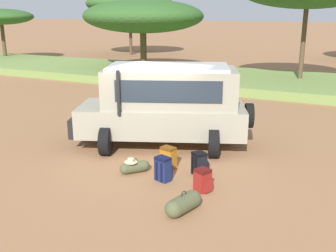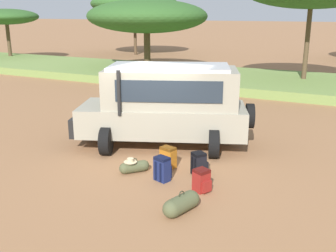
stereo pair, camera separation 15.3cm
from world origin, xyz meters
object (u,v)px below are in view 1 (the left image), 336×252
Objects in this scene: acacia_tree_far_left at (1,17)px; acacia_tree_left_mid at (130,4)px; backpack_cluster_center at (200,164)px; backpack_near_rear_wheel at (203,180)px; duffel_bag_soft_canvas at (183,204)px; acacia_tree_centre_back at (143,16)px; safari_vehicle at (165,104)px; duffel_bag_low_black_case at (135,167)px; backpack_beside_front_wheel at (163,169)px; backpack_outermost at (168,158)px.

acacia_tree_left_mid reaches higher than acacia_tree_far_left.
backpack_near_rear_wheel is (0.41, -0.85, -0.03)m from backpack_cluster_center.
backpack_near_rear_wheel is at bearing -64.19° from backpack_cluster_center.
acacia_tree_far_left reaches higher than duffel_bag_soft_canvas.
backpack_near_rear_wheel is 0.07× the size of acacia_tree_left_mid.
backpack_near_rear_wheel is 0.07× the size of acacia_tree_centre_back.
safari_vehicle is 8.11× the size of duffel_bag_low_black_case.
backpack_cluster_center is at bearing 47.61° from backpack_beside_front_wheel.
duffel_bag_low_black_case is at bearing 171.86° from backpack_beside_front_wheel.
acacia_tree_far_left is at bearing 146.81° from backpack_cluster_center.
acacia_tree_left_mid is at bearing 53.81° from acacia_tree_far_left.
backpack_beside_front_wheel is at bearing -8.14° from duffel_bag_low_black_case.
acacia_tree_centre_back reaches higher than acacia_tree_far_left.
backpack_near_rear_wheel is (2.17, -2.52, -1.04)m from safari_vehicle.
safari_vehicle is 14.74m from acacia_tree_centre_back.
acacia_tree_left_mid is (-16.11, 23.77, 4.31)m from backpack_cluster_center.
backpack_cluster_center is 29.04m from acacia_tree_left_mid.
backpack_near_rear_wheel is 28.08m from acacia_tree_far_left.
duffel_bag_soft_canvas is at bearing -57.29° from acacia_tree_left_mid.
backpack_outermost is at bearing 144.96° from backpack_near_rear_wheel.
safari_vehicle is at bearing 118.00° from backpack_outermost.
backpack_cluster_center is 0.12× the size of acacia_tree_far_left.
duffel_bag_soft_canvas is 28.70m from acacia_tree_far_left.
duffel_bag_soft_canvas is 19.07m from acacia_tree_centre_back.
backpack_beside_front_wheel reaches higher than duffel_bag_soft_canvas.
acacia_tree_left_mid is (-15.20, 23.70, 4.33)m from backpack_outermost.
duffel_bag_low_black_case is 0.13× the size of acacia_tree_far_left.
backpack_beside_front_wheel is 1.03× the size of backpack_cluster_center.
safari_vehicle reaches higher than duffel_bag_low_black_case.
acacia_tree_centre_back is at bearing 121.16° from backpack_outermost.
duffel_bag_low_black_case is (-1.94, 0.26, -0.10)m from backpack_near_rear_wheel.
backpack_cluster_center is at bearing -55.88° from acacia_tree_left_mid.
duffel_bag_soft_canvas is at bearing -56.94° from backpack_outermost.
backpack_near_rear_wheel is at bearing -7.54° from duffel_bag_low_black_case.
backpack_beside_front_wheel is 0.97m from backpack_cluster_center.
acacia_tree_left_mid is at bearing 122.68° from backpack_outermost.
acacia_tree_far_left is at bearing 144.77° from backpack_beside_front_wheel.
safari_vehicle is 2.63m from backpack_cluster_center.
acacia_tree_left_mid is (-14.58, 24.37, 4.44)m from duffel_bag_low_black_case.
backpack_cluster_center reaches higher than duffel_bag_soft_canvas.
duffel_bag_low_black_case is (0.23, -2.27, -1.14)m from safari_vehicle.
acacia_tree_left_mid is at bearing 124.12° from backpack_cluster_center.
acacia_tree_far_left is 0.65× the size of acacia_tree_centre_back.
backpack_outermost is (0.85, -1.60, -1.02)m from safari_vehicle.
acacia_tree_far_left reaches higher than duffel_bag_low_black_case.
acacia_tree_far_left is (-21.75, 14.75, 3.24)m from backpack_outermost.
duffel_bag_soft_canvas is at bearing -36.01° from acacia_tree_far_left.
safari_vehicle is 2.55m from duffel_bag_low_black_case.
backpack_cluster_center reaches higher than duffel_bag_low_black_case.
duffel_bag_soft_canvas is (1.93, -1.35, 0.03)m from duffel_bag_low_black_case.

